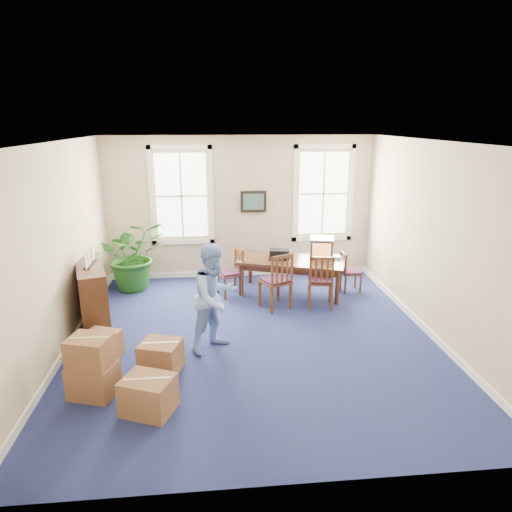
{
  "coord_description": "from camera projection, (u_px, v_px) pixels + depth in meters",
  "views": [
    {
      "loc": [
        -0.64,
        -6.92,
        3.51
      ],
      "look_at": [
        0.1,
        0.6,
        1.25
      ],
      "focal_mm": 32.0,
      "sensor_mm": 36.0,
      "label": 1
    }
  ],
  "objects": [
    {
      "name": "floor",
      "position": [
        254.0,
        337.0,
        7.66
      ],
      "size": [
        6.5,
        6.5,
        0.0
      ],
      "primitive_type": "plane",
      "color": "navy",
      "rests_on": "ground"
    },
    {
      "name": "ceiling",
      "position": [
        253.0,
        142.0,
        6.75
      ],
      "size": [
        6.5,
        6.5,
        0.0
      ],
      "primitive_type": "plane",
      "rotation": [
        3.14,
        0.0,
        0.0
      ],
      "color": "white",
      "rests_on": "ground"
    },
    {
      "name": "wall_back",
      "position": [
        240.0,
        208.0,
        10.31
      ],
      "size": [
        6.5,
        0.0,
        6.5
      ],
      "primitive_type": "plane",
      "rotation": [
        1.57,
        0.0,
        0.0
      ],
      "color": "#C2AC8B",
      "rests_on": "ground"
    },
    {
      "name": "wall_front",
      "position": [
        287.0,
        341.0,
        4.11
      ],
      "size": [
        6.5,
        0.0,
        6.5
      ],
      "primitive_type": "plane",
      "rotation": [
        -1.57,
        0.0,
        0.0
      ],
      "color": "#C2AC8B",
      "rests_on": "ground"
    },
    {
      "name": "wall_left",
      "position": [
        57.0,
        251.0,
        6.92
      ],
      "size": [
        0.0,
        6.5,
        6.5
      ],
      "primitive_type": "plane",
      "rotation": [
        1.57,
        0.0,
        1.57
      ],
      "color": "#C2AC8B",
      "rests_on": "ground"
    },
    {
      "name": "wall_right",
      "position": [
        435.0,
        241.0,
        7.49
      ],
      "size": [
        0.0,
        6.5,
        6.5
      ],
      "primitive_type": "plane",
      "rotation": [
        1.57,
        0.0,
        -1.57
      ],
      "color": "#C2AC8B",
      "rests_on": "ground"
    },
    {
      "name": "baseboard_back",
      "position": [
        241.0,
        273.0,
        10.72
      ],
      "size": [
        6.0,
        0.04,
        0.12
      ],
      "primitive_type": "cube",
      "color": "white",
      "rests_on": "ground"
    },
    {
      "name": "baseboard_left",
      "position": [
        71.0,
        342.0,
        7.37
      ],
      "size": [
        0.04,
        6.5,
        0.12
      ],
      "primitive_type": "cube",
      "color": "white",
      "rests_on": "ground"
    },
    {
      "name": "baseboard_right",
      "position": [
        423.0,
        327.0,
        7.93
      ],
      "size": [
        0.04,
        6.5,
        0.12
      ],
      "primitive_type": "cube",
      "color": "white",
      "rests_on": "ground"
    },
    {
      "name": "window_left",
      "position": [
        181.0,
        196.0,
        10.08
      ],
      "size": [
        1.4,
        0.12,
        2.2
      ],
      "primitive_type": null,
      "color": "white",
      "rests_on": "ground"
    },
    {
      "name": "window_right",
      "position": [
        323.0,
        194.0,
        10.38
      ],
      "size": [
        1.4,
        0.12,
        2.2
      ],
      "primitive_type": null,
      "color": "white",
      "rests_on": "ground"
    },
    {
      "name": "wall_picture",
      "position": [
        254.0,
        202.0,
        10.24
      ],
      "size": [
        0.58,
        0.06,
        0.48
      ],
      "primitive_type": null,
      "color": "black",
      "rests_on": "ground"
    },
    {
      "name": "conference_table",
      "position": [
        291.0,
        276.0,
        9.54
      ],
      "size": [
        2.37,
        1.65,
        0.74
      ],
      "primitive_type": null,
      "rotation": [
        0.0,
        0.0,
        -0.34
      ],
      "color": "#452718",
      "rests_on": "ground"
    },
    {
      "name": "crt_tv",
      "position": [
        322.0,
        248.0,
        9.48
      ],
      "size": [
        0.59,
        0.62,
        0.44
      ],
      "primitive_type": null,
      "rotation": [
        0.0,
        0.0,
        -0.24
      ],
      "color": "#B7B7BC",
      "rests_on": "conference_table"
    },
    {
      "name": "game_console",
      "position": [
        336.0,
        257.0,
        9.52
      ],
      "size": [
        0.19,
        0.23,
        0.05
      ],
      "primitive_type": "cube",
      "rotation": [
        0.0,
        0.0,
        -0.08
      ],
      "color": "white",
      "rests_on": "conference_table"
    },
    {
      "name": "equipment_bag",
      "position": [
        279.0,
        254.0,
        9.43
      ],
      "size": [
        0.45,
        0.33,
        0.21
      ],
      "primitive_type": "cube",
      "rotation": [
        0.0,
        0.0,
        -0.16
      ],
      "color": "black",
      "rests_on": "conference_table"
    },
    {
      "name": "chair_near_left",
      "position": [
        275.0,
        280.0,
        8.74
      ],
      "size": [
        0.67,
        0.67,
        1.12
      ],
      "primitive_type": null,
      "rotation": [
        0.0,
        0.0,
        3.58
      ],
      "color": "brown",
      "rests_on": "ground"
    },
    {
      "name": "chair_near_right",
      "position": [
        320.0,
        280.0,
        8.83
      ],
      "size": [
        0.56,
        0.56,
        1.07
      ],
      "primitive_type": null,
      "rotation": [
        0.0,
        0.0,
        2.97
      ],
      "color": "brown",
      "rests_on": "ground"
    },
    {
      "name": "chair_end_left",
      "position": [
        230.0,
        272.0,
        9.39
      ],
      "size": [
        0.57,
        0.57,
        0.99
      ],
      "primitive_type": null,
      "rotation": [
        0.0,
        0.0,
        -1.22
      ],
      "color": "brown",
      "rests_on": "ground"
    },
    {
      "name": "chair_end_right",
      "position": [
        351.0,
        272.0,
        9.65
      ],
      "size": [
        0.4,
        0.4,
        0.86
      ],
      "primitive_type": null,
      "rotation": [
        0.0,
        0.0,
        1.6
      ],
      "color": "brown",
      "rests_on": "ground"
    },
    {
      "name": "man",
      "position": [
        215.0,
        298.0,
        7.08
      ],
      "size": [
        1.06,
        1.04,
        1.72
      ],
      "primitive_type": "imported",
      "rotation": [
        0.0,
        0.0,
        0.7
      ],
      "color": "#83A5E7",
      "rests_on": "ground"
    },
    {
      "name": "credenza",
      "position": [
        92.0,
        295.0,
        7.92
      ],
      "size": [
        0.85,
        1.57,
        1.19
      ],
      "primitive_type": "cube",
      "rotation": [
        0.0,
        0.0,
        0.3
      ],
      "color": "#452718",
      "rests_on": "ground"
    },
    {
      "name": "brochure_rack",
      "position": [
        89.0,
        255.0,
        7.72
      ],
      "size": [
        0.25,
        0.62,
        0.27
      ],
      "primitive_type": null,
      "rotation": [
        0.0,
        0.0,
        -0.25
      ],
      "color": "#99999E",
      "rests_on": "credenza"
    },
    {
      "name": "potted_plant",
      "position": [
        133.0,
        255.0,
        9.72
      ],
      "size": [
        1.68,
        1.58,
        1.5
      ],
      "primitive_type": "imported",
      "rotation": [
        0.0,
        0.0,
        0.36
      ],
      "color": "#1A4F15",
      "rests_on": "ground"
    },
    {
      "name": "cardboard_boxes",
      "position": [
        111.0,
        360.0,
        6.08
      ],
      "size": [
        1.91,
        1.91,
        0.88
      ],
      "primitive_type": null,
      "rotation": [
        0.0,
        0.0,
        -0.29
      ],
      "color": "brown",
      "rests_on": "ground"
    }
  ]
}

